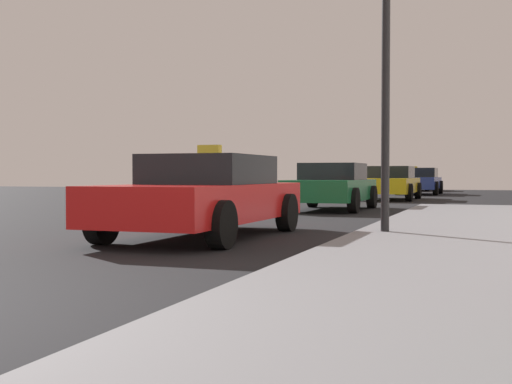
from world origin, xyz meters
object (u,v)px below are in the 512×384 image
street_lamp (386,7)px  car_yellow (390,183)px  car_green (332,186)px  car_blue (420,181)px  car_red (205,195)px  car_silver (414,180)px

street_lamp → car_yellow: 16.26m
car_green → car_blue: (0.78, 15.09, 0.00)m
street_lamp → car_red: size_ratio=1.05×
car_green → car_yellow: 7.84m
car_green → car_blue: 15.11m
car_blue → car_silver: bearing=-81.3°
car_blue → car_silver: size_ratio=1.01×
car_red → car_yellow: (0.48, 16.09, -0.00)m
car_green → car_yellow: (0.42, 7.83, 0.00)m
street_lamp → car_blue: bearing=94.7°
street_lamp → car_green: street_lamp is taller
street_lamp → car_red: street_lamp is taller
car_blue → car_silver: (-1.09, 7.14, 0.00)m
car_red → car_blue: 23.36m
street_lamp → car_yellow: size_ratio=1.04×
car_yellow → car_silver: 14.42m
car_blue → car_silver: car_silver is taller
car_blue → car_yellow: bearing=87.2°
car_silver → car_yellow: bearing=92.9°
car_red → car_yellow: car_red is taller
street_lamp → car_green: 8.91m
street_lamp → car_yellow: (-2.25, 15.88, -2.70)m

